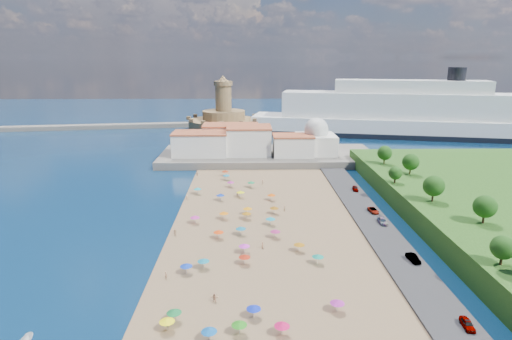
{
  "coord_description": "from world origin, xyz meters",
  "views": [
    {
      "loc": [
        1.36,
        -104.25,
        42.09
      ],
      "look_at": [
        4.0,
        25.0,
        8.0
      ],
      "focal_mm": 30.0,
      "sensor_mm": 36.0,
      "label": 1
    }
  ],
  "objects": [
    {
      "name": "ground",
      "position": [
        0.0,
        0.0,
        0.0
      ],
      "size": [
        700.0,
        700.0,
        0.0
      ],
      "primitive_type": "plane",
      "color": "#071938",
      "rests_on": "ground"
    },
    {
      "name": "terrace",
      "position": [
        10.0,
        73.0,
        1.5
      ],
      "size": [
        90.0,
        36.0,
        3.0
      ],
      "primitive_type": "cube",
      "color": "#59544C",
      "rests_on": "ground"
    },
    {
      "name": "jetty",
      "position": [
        -12.0,
        108.0,
        1.2
      ],
      "size": [
        18.0,
        70.0,
        2.4
      ],
      "primitive_type": "cube",
      "color": "#59544C",
      "rests_on": "ground"
    },
    {
      "name": "breakwater",
      "position": [
        -110.0,
        153.0,
        1.3
      ],
      "size": [
        199.03,
        34.77,
        2.6
      ],
      "primitive_type": "cube",
      "rotation": [
        0.0,
        0.0,
        0.14
      ],
      "color": "#59544C",
      "rests_on": "ground"
    },
    {
      "name": "waterfront_buildings",
      "position": [
        -3.05,
        73.64,
        7.88
      ],
      "size": [
        57.0,
        29.0,
        11.0
      ],
      "color": "silver",
      "rests_on": "terrace"
    },
    {
      "name": "domed_building",
      "position": [
        30.0,
        71.0,
        8.97
      ],
      "size": [
        16.0,
        16.0,
        15.0
      ],
      "color": "silver",
      "rests_on": "terrace"
    },
    {
      "name": "fortress",
      "position": [
        -12.0,
        138.0,
        6.68
      ],
      "size": [
        40.0,
        40.0,
        32.4
      ],
      "color": "olive",
      "rests_on": "ground"
    },
    {
      "name": "cruise_ship",
      "position": [
        88.73,
        126.03,
        11.03
      ],
      "size": [
        171.75,
        60.75,
        37.24
      ],
      "color": "black",
      "rests_on": "ground"
    },
    {
      "name": "beach_parasols",
      "position": [
        -0.52,
        -16.02,
        2.15
      ],
      "size": [
        33.41,
        114.05,
        2.2
      ],
      "color": "gray",
      "rests_on": "beach"
    },
    {
      "name": "beachgoers",
      "position": [
        -4.19,
        -2.71,
        1.09
      ],
      "size": [
        33.04,
        100.18,
        1.8
      ],
      "color": "tan",
      "rests_on": "beach"
    },
    {
      "name": "parked_cars",
      "position": [
        36.0,
        -5.01,
        1.37
      ],
      "size": [
        2.6,
        76.31,
        1.42
      ],
      "color": "gray",
      "rests_on": "promenade"
    },
    {
      "name": "hillside_trees",
      "position": [
        50.04,
        -6.45,
        9.88
      ],
      "size": [
        13.75,
        106.7,
        6.92
      ],
      "color": "#382314",
      "rests_on": "hillside"
    }
  ]
}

